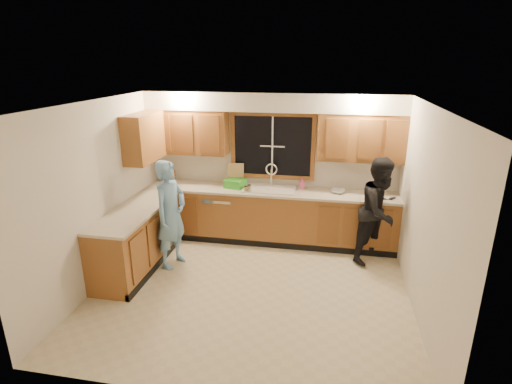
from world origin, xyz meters
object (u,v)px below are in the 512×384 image
(stove, at_px, (118,256))
(man, at_px, (171,214))
(dish_crate, at_px, (235,183))
(soap_bottle, at_px, (302,183))
(woman, at_px, (380,211))
(bowl, at_px, (338,191))
(sink, at_px, (269,193))
(dishwasher, at_px, (221,215))
(knife_block, at_px, (172,176))

(stove, bearing_deg, man, 54.74)
(stove, height_order, man, man)
(dish_crate, height_order, soap_bottle, soap_bottle)
(soap_bottle, bearing_deg, woman, -26.20)
(man, relative_size, bowl, 7.41)
(soap_bottle, bearing_deg, stove, -139.24)
(stove, relative_size, man, 0.55)
(man, height_order, dish_crate, man)
(man, height_order, woman, woman)
(sink, bearing_deg, dishwasher, -179.01)
(sink, bearing_deg, knife_block, 176.00)
(dish_crate, bearing_deg, woman, -10.79)
(dishwasher, xyz_separation_m, woman, (2.61, -0.41, 0.41))
(bowl, bearing_deg, stove, -147.65)
(man, bearing_deg, dish_crate, -15.25)
(dishwasher, relative_size, man, 0.50)
(sink, bearing_deg, stove, -134.61)
(sink, xyz_separation_m, bowl, (1.13, 0.03, 0.08))
(stove, height_order, knife_block, knife_block)
(sink, xyz_separation_m, woman, (1.76, -0.42, -0.04))
(sink, height_order, soap_bottle, sink)
(knife_block, relative_size, bowl, 0.93)
(man, distance_m, bowl, 2.69)
(sink, relative_size, dish_crate, 2.83)
(stove, relative_size, soap_bottle, 4.97)
(sink, distance_m, knife_block, 1.77)
(sink, xyz_separation_m, dishwasher, (-0.85, -0.01, -0.45))
(dishwasher, distance_m, bowl, 2.05)
(man, distance_m, woman, 3.14)
(dish_crate, height_order, bowl, dish_crate)
(man, relative_size, soap_bottle, 9.02)
(woman, bearing_deg, dish_crate, 121.37)
(sink, relative_size, dishwasher, 1.05)
(dishwasher, distance_m, stove, 2.04)
(soap_bottle, bearing_deg, sink, -160.99)
(sink, relative_size, stove, 0.96)
(dishwasher, bearing_deg, bowl, 1.25)
(sink, distance_m, dish_crate, 0.61)
(sink, height_order, man, man)
(sink, bearing_deg, man, -139.28)
(knife_block, bearing_deg, bowl, -27.98)
(woman, distance_m, knife_block, 3.56)
(knife_block, xyz_separation_m, bowl, (2.89, -0.09, -0.08))
(woman, bearing_deg, soap_bottle, 105.96)
(dish_crate, bearing_deg, stove, -123.06)
(dish_crate, relative_size, bowl, 1.38)
(dishwasher, bearing_deg, woman, -8.90)
(dishwasher, bearing_deg, dish_crate, 8.94)
(stove, height_order, bowl, bowl)
(dishwasher, distance_m, soap_bottle, 1.52)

